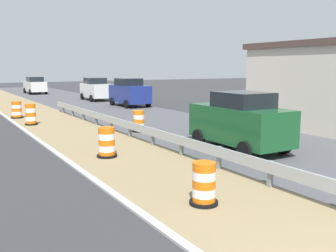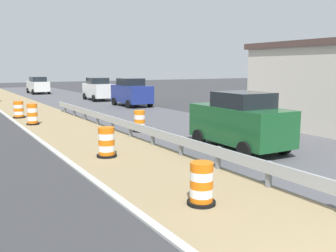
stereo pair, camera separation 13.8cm
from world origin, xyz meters
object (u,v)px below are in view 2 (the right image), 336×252
Objects in this scene: traffic_barrel_farther at (32,115)px; car_trailing_near_lane at (98,89)px; traffic_barrel_far at (19,110)px; traffic_barrel_mid at (140,122)px; car_lead_near_lane at (38,85)px; car_mid_far_lane at (131,92)px; car_lead_far_lane at (240,121)px; traffic_barrel_nearest at (201,186)px; traffic_barrel_close at (106,144)px.

car_trailing_near_lane reaches higher than traffic_barrel_farther.
traffic_barrel_far is 3.30m from traffic_barrel_farther.
traffic_barrel_mid is 0.22× the size of car_lead_near_lane.
car_trailing_near_lane is 6.57m from car_mid_far_lane.
traffic_barrel_far is at bearing -73.35° from car_mid_far_lane.
car_lead_far_lane is at bearing 179.83° from car_lead_near_lane.
car_lead_far_lane is (-0.21, -35.54, 0.09)m from car_lead_near_lane.
car_lead_near_lane is (5.80, 21.70, 0.54)m from traffic_barrel_far.
traffic_barrel_mid is at bearing -24.25° from car_mid_far_lane.
car_mid_far_lane is (3.25, -18.92, 0.11)m from car_lead_near_lane.
traffic_barrel_farther is at bearing -87.23° from traffic_barrel_far.
car_mid_far_lane is (9.05, 2.78, 0.65)m from traffic_barrel_far.
traffic_barrel_far reaches higher than traffic_barrel_nearest.
traffic_barrel_far is at bearing -41.18° from car_trailing_near_lane.
traffic_barrel_farther reaches higher than traffic_barrel_far.
traffic_barrel_close is 1.01× the size of traffic_barrel_far.
traffic_barrel_mid reaches higher than traffic_barrel_nearest.
traffic_barrel_mid is 1.01× the size of traffic_barrel_far.
traffic_barrel_far is at bearing 93.11° from traffic_barrel_nearest.
car_lead_near_lane is 1.14× the size of car_mid_far_lane.
car_trailing_near_lane reaches higher than car_lead_near_lane.
traffic_barrel_nearest is at bearing -88.69° from traffic_barrel_close.
traffic_barrel_mid reaches higher than traffic_barrel_far.
car_mid_far_lane is (4.89, 11.08, 0.64)m from traffic_barrel_mid.
traffic_barrel_mid is at bearing -12.66° from car_trailing_near_lane.
traffic_barrel_close is at bearing 91.31° from traffic_barrel_nearest.
car_lead_near_lane is (4.96, 34.00, 0.53)m from traffic_barrel_close.
traffic_barrel_nearest is at bearing -86.89° from traffic_barrel_far.
car_lead_far_lane is at bearing 39.87° from traffic_barrel_nearest.
car_lead_near_lane is at bearing 77.29° from traffic_barrel_farther.
car_lead_far_lane is at bearing -68.01° from traffic_barrel_far.
traffic_barrel_nearest is at bearing -14.17° from car_trailing_near_lane.
traffic_barrel_mid is at bearing 50.32° from traffic_barrel_close.
car_trailing_near_lane is at bearing 74.02° from traffic_barrel_nearest.
traffic_barrel_farther reaches higher than traffic_barrel_nearest.
traffic_barrel_close is 5.03m from car_lead_far_lane.
car_lead_near_lane is at bearing 75.05° from traffic_barrel_far.
car_mid_far_lane reaches higher than car_lead_near_lane.
traffic_barrel_nearest is 9.93m from traffic_barrel_mid.
car_trailing_near_lane is at bearing -166.59° from car_lead_near_lane.
traffic_barrel_mid is at bearing 71.25° from traffic_barrel_nearest.
traffic_barrel_close is at bearing -28.99° from car_mid_far_lane.
car_mid_far_lane reaches higher than traffic_barrel_far.
traffic_barrel_mid is 30.06m from car_lead_near_lane.
traffic_barrel_close is 0.91× the size of traffic_barrel_farther.
car_trailing_near_lane reaches higher than traffic_barrel_close.
traffic_barrel_mid is 6.41m from traffic_barrel_farther.
traffic_barrel_nearest is 6.07m from car_lead_far_lane.
car_mid_far_lane is at bearing 34.34° from traffic_barrel_farther.
traffic_barrel_farther is at bearing -32.27° from car_trailing_near_lane.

